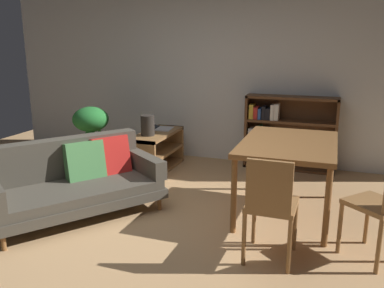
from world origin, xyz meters
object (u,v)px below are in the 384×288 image
object	(u,v)px
bookshelf	(284,133)
potted_floor_plant	(91,126)
media_console	(157,151)
dining_chair_near	(271,203)
dining_table	(289,149)
desk_speaker	(148,125)
fabric_couch	(75,179)
open_laptop	(159,128)

from	to	relation	value
bookshelf	potted_floor_plant	bearing A→B (deg)	-164.44
media_console	dining_chair_near	world-z (taller)	dining_chair_near
media_console	dining_table	size ratio (longest dim) A/B	0.79
desk_speaker	dining_table	bearing A→B (deg)	-21.10
fabric_couch	media_console	xyz separation A→B (m)	(0.21, 1.64, -0.09)
fabric_couch	open_laptop	distance (m)	1.88
potted_floor_plant	dining_table	distance (m)	3.06
media_console	dining_chair_near	size ratio (longest dim) A/B	1.16
media_console	dining_chair_near	xyz separation A→B (m)	(1.89, -1.99, 0.25)
open_laptop	dining_chair_near	bearing A→B (deg)	-48.60
media_console	desk_speaker	distance (m)	0.45
potted_floor_plant	bookshelf	size ratio (longest dim) A/B	0.68
bookshelf	desk_speaker	bearing A→B (deg)	-152.60
open_laptop	desk_speaker	xyz separation A→B (m)	(0.02, -0.42, 0.12)
dining_table	media_console	bearing A→B (deg)	153.54
desk_speaker	media_console	bearing A→B (deg)	78.91
media_console	bookshelf	distance (m)	1.82
desk_speaker	dining_table	xyz separation A→B (m)	(1.95, -0.75, 0.03)
open_laptop	desk_speaker	world-z (taller)	desk_speaker
potted_floor_plant	bookshelf	bearing A→B (deg)	15.56
fabric_couch	desk_speaker	world-z (taller)	desk_speaker
desk_speaker	dining_table	distance (m)	2.09
open_laptop	fabric_couch	bearing A→B (deg)	-94.69
desk_speaker	dining_chair_near	xyz separation A→B (m)	(1.93, -1.79, -0.16)
fabric_couch	desk_speaker	bearing A→B (deg)	83.22
media_console	potted_floor_plant	world-z (taller)	potted_floor_plant
dining_table	potted_floor_plant	bearing A→B (deg)	163.13
fabric_couch	potted_floor_plant	size ratio (longest dim) A/B	2.21
media_console	dining_table	world-z (taller)	dining_table
dining_table	desk_speaker	bearing A→B (deg)	158.90
media_console	potted_floor_plant	bearing A→B (deg)	-176.55
fabric_couch	media_console	bearing A→B (deg)	82.69
media_console	desk_speaker	world-z (taller)	desk_speaker
media_console	open_laptop	world-z (taller)	open_laptop
media_console	desk_speaker	bearing A→B (deg)	-101.09
dining_table	dining_chair_near	world-z (taller)	dining_chair_near
fabric_couch	dining_chair_near	xyz separation A→B (m)	(2.10, -0.35, 0.16)
desk_speaker	bookshelf	size ratio (longest dim) A/B	0.22
desk_speaker	bookshelf	bearing A→B (deg)	27.40
fabric_couch	potted_floor_plant	distance (m)	1.79
fabric_couch	bookshelf	distance (m)	2.99
open_laptop	bookshelf	size ratio (longest dim) A/B	0.35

